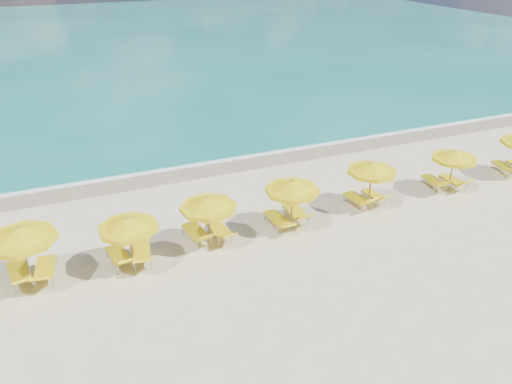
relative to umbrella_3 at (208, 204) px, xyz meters
name	(u,v)px	position (x,y,z in m)	size (l,w,h in m)	color
ground_plane	(270,234)	(2.53, -0.04, -1.86)	(120.00, 120.00, 0.00)	beige
ocean	(108,40)	(2.53, 47.96, -1.86)	(120.00, 80.00, 0.30)	#14716C
wet_sand_band	(213,166)	(2.53, 7.36, -1.86)	(120.00, 2.60, 0.01)	tan
foam_line	(209,160)	(2.53, 8.16, -1.86)	(120.00, 1.20, 0.03)	white
whitecap_near	(78,125)	(-3.47, 16.96, -1.86)	(14.00, 0.36, 0.05)	white
whitecap_far	(242,79)	(10.53, 23.96, -1.86)	(18.00, 0.30, 0.05)	white
umbrella_1	(20,235)	(-6.40, 0.02, 0.15)	(2.57, 2.57, 2.36)	#98764C
umbrella_2	(128,225)	(-3.00, -0.30, -0.04)	(2.79, 2.79, 2.14)	#98764C
umbrella_3	(208,204)	(0.00, 0.00, 0.00)	(2.58, 2.58, 2.19)	#98764C
umbrella_4	(292,187)	(3.49, 0.02, 0.04)	(2.70, 2.70, 2.23)	#98764C
umbrella_5	(372,169)	(7.50, 0.40, 0.00)	(2.86, 2.86, 2.19)	#98764C
umbrella_6	(455,156)	(11.90, 0.27, -0.07)	(2.70, 2.70, 2.10)	#98764C
lounger_1_left	(20,277)	(-6.76, 0.36, -1.63)	(0.94, 2.03, 0.82)	#A5A8AD
lounger_1_right	(46,273)	(-5.93, 0.24, -1.62)	(0.91, 2.05, 0.85)	#A5A8AD
lounger_2_left	(119,259)	(-3.42, 0.13, -1.64)	(0.88, 1.92, 0.83)	#A5A8AD
lounger_2_right	(142,256)	(-2.63, 0.00, -1.62)	(0.94, 2.11, 0.86)	#A5A8AD
lounger_3_left	(197,236)	(-0.37, 0.55, -1.62)	(0.87, 2.00, 0.91)	#A5A8AD
lounger_3_right	(219,233)	(0.54, 0.49, -1.64)	(0.80, 1.95, 0.76)	#A5A8AD
lounger_4_left	(277,222)	(3.03, 0.37, -1.65)	(0.68, 1.90, 0.69)	#A5A8AD
lounger_4_right	(296,215)	(3.97, 0.57, -1.62)	(0.79, 2.02, 0.87)	#A5A8AD
lounger_5_left	(358,202)	(7.07, 0.58, -1.64)	(0.82, 1.85, 0.88)	#A5A8AD
lounger_5_right	(374,198)	(8.00, 0.70, -1.67)	(0.62, 1.62, 0.74)	#A5A8AD
lounger_6_left	(433,184)	(11.44, 0.79, -1.64)	(0.88, 1.83, 0.85)	#A5A8AD
lounger_6_right	(452,183)	(12.34, 0.50, -1.65)	(0.61, 1.72, 0.82)	#A5A8AD
lounger_7_left	(504,169)	(15.94, 0.83, -1.66)	(0.88, 1.86, 0.64)	#A5A8AD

